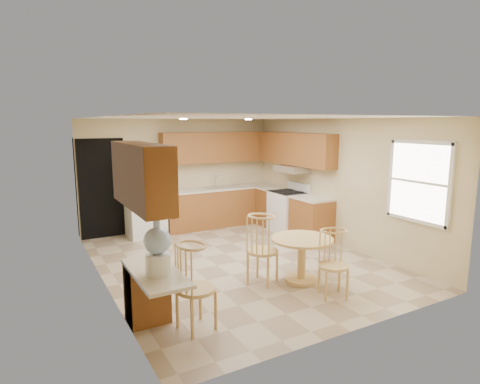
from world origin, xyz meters
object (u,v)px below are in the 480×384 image
refrigerator (145,197)px  water_crock (158,250)px  chair_table_b (338,259)px  stove (288,211)px  chair_desk (199,281)px  dining_table (302,253)px  chair_table_a (266,244)px

refrigerator → water_crock: bearing=-104.0°
refrigerator → chair_table_b: (1.42, -4.40, -0.28)m
water_crock → refrigerator: bearing=76.0°
stove → chair_desk: (-3.47, -3.07, 0.16)m
water_crock → stove: bearing=37.3°
dining_table → chair_table_b: size_ratio=0.99×
chair_table_b → dining_table: bearing=-63.9°
refrigerator → water_crock: (-1.05, -4.21, 0.19)m
dining_table → water_crock: (-2.42, -0.56, 0.59)m
chair_table_b → chair_table_a: bearing=-33.8°
dining_table → chair_table_a: chair_table_a is taller
chair_desk → refrigerator: bearing=162.0°
chair_desk → stove: bearing=121.5°
dining_table → chair_table_a: bearing=164.8°
refrigerator → dining_table: bearing=-69.5°
stove → water_crock: size_ratio=1.76×
stove → chair_desk: bearing=-138.5°
stove → chair_desk: stove is taller
chair_table_a → dining_table: bearing=42.5°
stove → chair_table_b: stove is taller
chair_table_b → chair_desk: 2.02m
chair_desk → water_crock: size_ratio=1.67×
refrigerator → chair_desk: refrigerator is taller
chair_table_a → water_crock: bearing=-101.6°
refrigerator → chair_table_a: (0.82, -3.51, -0.21)m
chair_desk → water_crock: bearing=-109.6°
dining_table → chair_table_a: 0.60m
stove → chair_table_b: (-1.46, -3.18, 0.11)m
chair_desk → dining_table: bearing=97.8°
chair_table_a → chair_table_b: 1.08m
chair_table_a → water_crock: 2.04m
chair_table_a → chair_desk: size_ratio=1.02×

